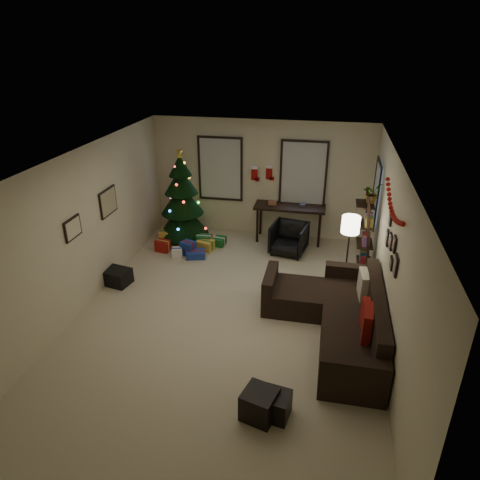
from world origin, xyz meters
name	(u,v)px	position (x,y,z in m)	size (l,w,h in m)	color
floor	(227,315)	(0.00, 0.00, 0.00)	(7.00, 7.00, 0.00)	#C4B794
ceiling	(225,160)	(0.00, 0.00, 2.70)	(7.00, 7.00, 0.00)	white
wall_back	(261,179)	(0.00, 3.50, 1.35)	(5.00, 5.00, 0.00)	beige
wall_front	(134,413)	(0.00, -3.50, 1.35)	(5.00, 5.00, 0.00)	beige
wall_left	(82,231)	(-2.50, 0.00, 1.35)	(7.00, 7.00, 0.00)	beige
wall_right	(391,258)	(2.50, 0.00, 1.35)	(7.00, 7.00, 0.00)	beige
window_back_left	(220,169)	(-0.95, 3.47, 1.55)	(1.05, 0.06, 1.50)	#728CB2
window_back_right	(303,174)	(0.95, 3.47, 1.55)	(1.05, 0.06, 1.50)	#728CB2
window_right_wall	(377,193)	(2.47, 2.55, 1.50)	(0.06, 0.90, 1.30)	#728CB2
christmas_tree	(182,202)	(-1.70, 2.83, 0.90)	(1.17, 1.17, 2.18)	black
presents	(192,245)	(-1.35, 2.31, 0.11)	(1.50, 1.01, 0.30)	gold
sofa	(338,317)	(1.84, -0.10, 0.28)	(1.90, 2.76, 0.87)	black
pillow_red_a	(367,323)	(2.21, -0.70, 0.64)	(0.12, 0.47, 0.47)	maroon
pillow_red_b	(367,317)	(2.21, -0.55, 0.64)	(0.12, 0.43, 0.43)	maroon
pillow_cream	(363,285)	(2.21, 0.39, 0.63)	(0.13, 0.45, 0.45)	beige
ottoman_near	(260,404)	(0.89, -2.05, 0.19)	(0.40, 0.40, 0.38)	black
ottoman_far	(275,405)	(1.09, -2.01, 0.16)	(0.35, 0.35, 0.33)	black
desk	(290,210)	(0.71, 3.22, 0.76)	(1.59, 0.57, 0.86)	black
desk_chair	(289,238)	(0.78, 2.57, 0.35)	(0.67, 0.63, 0.69)	black
bookshelf	(366,238)	(2.30, 1.78, 0.86)	(0.30, 0.52, 1.78)	black
potted_plant	(372,190)	(2.30, 1.81, 1.80)	(0.42, 0.37, 0.47)	#4C4C4C
floor_lamp	(350,230)	(1.95, 1.16, 1.26)	(0.32, 0.32, 1.51)	black
art_map	(108,202)	(-2.48, 0.94, 1.53)	(0.04, 0.60, 0.50)	black
art_abstract	(73,228)	(-2.48, -0.28, 1.52)	(0.04, 0.45, 0.35)	black
gallery	(392,247)	(2.48, -0.07, 1.57)	(0.03, 1.25, 0.54)	black
garland	(393,205)	(2.45, 0.20, 2.11)	(0.08, 1.90, 0.30)	#A5140C
stocking_left	(255,173)	(-0.14, 3.45, 1.51)	(0.20, 0.05, 0.36)	#990F0C
stocking_right	(269,172)	(0.19, 3.49, 1.54)	(0.20, 0.05, 0.36)	#990F0C
storage_bin	(115,276)	(-2.36, 0.60, 0.15)	(0.59, 0.40, 0.30)	black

